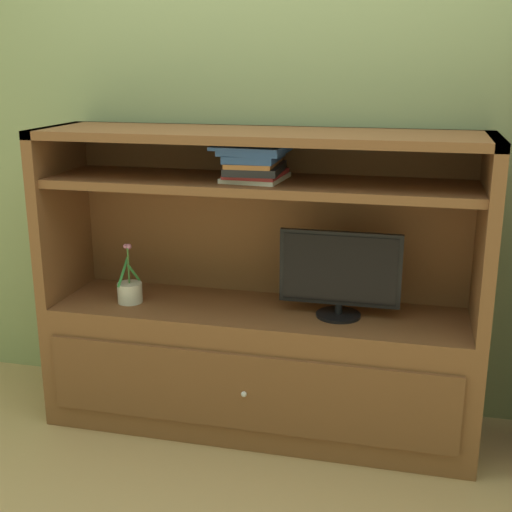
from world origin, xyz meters
The scene contains 6 objects.
ground_plane centered at (0.00, 0.00, 0.00)m, with size 8.00×8.00×0.00m, color tan.
painted_rear_wall centered at (0.00, 0.75, 1.40)m, with size 6.00×0.10×2.80m, color #8C9E6B.
media_console centered at (0.00, 0.41, 0.43)m, with size 1.86×0.51×1.31m.
tv_monitor centered at (0.35, 0.39, 0.74)m, with size 0.50×0.19×0.37m.
potted_plant centered at (-0.57, 0.35, 0.61)m, with size 0.11×0.11×0.27m.
magazine_stack centered at (-0.01, 0.39, 1.19)m, with size 0.30×0.35×0.15m.
Camera 1 is at (0.63, -2.28, 1.58)m, focal length 47.60 mm.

